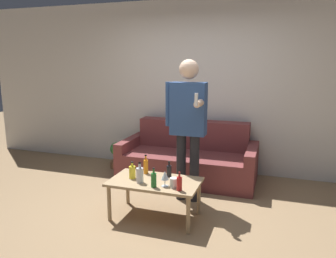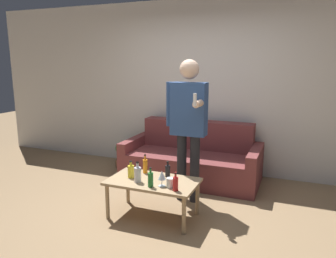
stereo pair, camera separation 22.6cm
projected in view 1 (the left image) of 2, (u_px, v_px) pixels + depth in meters
ground_plane at (156, 221)px, 3.67m from camera, size 16.00×16.00×0.00m
wall_back at (199, 87)px, 5.22m from camera, size 8.00×0.06×2.70m
couch at (189, 159)px, 4.98m from camera, size 2.00×0.93×0.85m
coffee_table at (155, 185)px, 3.69m from camera, size 1.01×0.58×0.44m
bottle_orange at (132, 172)px, 3.73m from camera, size 0.07×0.07×0.20m
bottle_green at (169, 171)px, 3.79m from camera, size 0.06×0.06×0.19m
bottle_dark at (146, 166)px, 3.90m from camera, size 0.06×0.06×0.23m
bottle_yellow at (154, 180)px, 3.47m from camera, size 0.06×0.06×0.21m
bottle_red at (179, 183)px, 3.38m from camera, size 0.06×0.06×0.20m
bottle_clear at (140, 175)px, 3.60m from camera, size 0.08×0.08×0.23m
wine_glass_near at (165, 176)px, 3.49m from camera, size 0.08×0.08×0.17m
cup_on_table at (174, 183)px, 3.47m from camera, size 0.08×0.08×0.11m
person_standing_front at (188, 119)px, 4.02m from camera, size 0.51×0.45×1.78m
potted_plant at (117, 155)px, 5.46m from camera, size 0.24×0.24×0.44m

